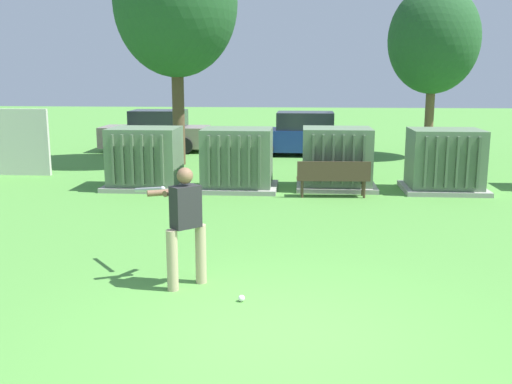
# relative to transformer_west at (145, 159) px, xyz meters

# --- Properties ---
(ground_plane) EXTENTS (96.00, 96.00, 0.00)m
(ground_plane) POSITION_rel_transformer_west_xyz_m (3.94, -8.79, -0.79)
(ground_plane) COLOR #51933D
(transformer_west) EXTENTS (2.10, 1.70, 1.62)m
(transformer_west) POSITION_rel_transformer_west_xyz_m (0.00, 0.00, 0.00)
(transformer_west) COLOR #9E9B93
(transformer_west) RESTS_ON ground
(transformer_mid_west) EXTENTS (2.10, 1.70, 1.62)m
(transformer_mid_west) POSITION_rel_transformer_west_xyz_m (2.48, -0.04, 0.00)
(transformer_mid_west) COLOR #9E9B93
(transformer_mid_west) RESTS_ON ground
(transformer_mid_east) EXTENTS (2.10, 1.70, 1.62)m
(transformer_mid_east) POSITION_rel_transformer_west_xyz_m (5.10, 0.35, 0.00)
(transformer_mid_east) COLOR #9E9B93
(transformer_mid_east) RESTS_ON ground
(transformer_east) EXTENTS (2.10, 1.70, 1.62)m
(transformer_east) POSITION_rel_transformer_west_xyz_m (7.88, 0.16, 0.00)
(transformer_east) COLOR #9E9B93
(transformer_east) RESTS_ON ground
(park_bench) EXTENTS (1.82, 0.49, 0.92)m
(park_bench) POSITION_rel_transformer_west_xyz_m (4.96, -0.87, -0.25)
(park_bench) COLOR #4C3828
(park_bench) RESTS_ON ground
(batter) EXTENTS (1.29, 1.34, 1.74)m
(batter) POSITION_rel_transformer_west_xyz_m (2.50, -7.26, 0.19)
(batter) COLOR tan
(batter) RESTS_ON ground
(sports_ball) EXTENTS (0.09, 0.09, 0.09)m
(sports_ball) POSITION_rel_transformer_west_xyz_m (3.38, -7.82, -0.74)
(sports_ball) COLOR white
(sports_ball) RESTS_ON ground
(tree_left) EXTENTS (4.01, 4.01, 7.66)m
(tree_left) POSITION_rel_transformer_west_xyz_m (0.05, 4.21, 4.47)
(tree_left) COLOR brown
(tree_left) RESTS_ON ground
(tree_center_left) EXTENTS (3.20, 3.20, 6.11)m
(tree_center_left) POSITION_rel_transformer_west_xyz_m (8.77, 6.47, 3.40)
(tree_center_left) COLOR brown
(tree_center_left) RESTS_ON ground
(parked_car_leftmost) EXTENTS (4.24, 1.99, 1.62)m
(parked_car_leftmost) POSITION_rel_transformer_west_xyz_m (-1.58, 7.59, -0.04)
(parked_car_leftmost) COLOR gray
(parked_car_leftmost) RESTS_ON ground
(parked_car_left_of_center) EXTENTS (4.22, 1.96, 1.62)m
(parked_car_left_of_center) POSITION_rel_transformer_west_xyz_m (4.19, 6.89, -0.04)
(parked_car_left_of_center) COLOR navy
(parked_car_left_of_center) RESTS_ON ground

